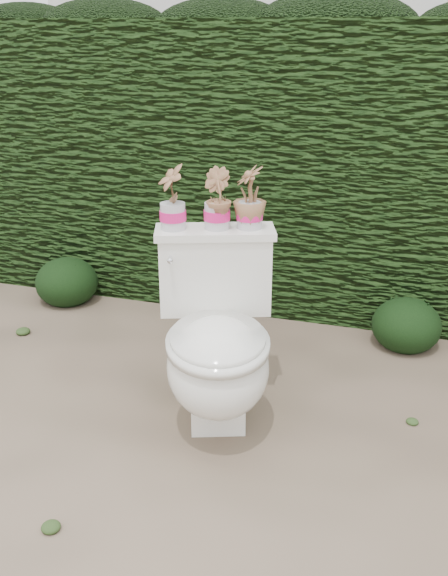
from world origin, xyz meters
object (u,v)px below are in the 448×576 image
(toilet, at_px, (217,345))
(potted_plant_center, at_px, (217,201))
(potted_plant_right, at_px, (250,199))
(potted_plant_left, at_px, (172,199))

(toilet, relative_size, potted_plant_center, 3.33)
(toilet, height_order, potted_plant_right, potted_plant_right)
(toilet, relative_size, potted_plant_left, 3.10)
(potted_plant_center, relative_size, potted_plant_right, 0.96)
(toilet, xyz_separation_m, potted_plant_left, (-0.24, 0.17, 0.55))
(potted_plant_left, distance_m, potted_plant_center, 0.18)
(toilet, bearing_deg, potted_plant_right, 58.98)
(toilet, bearing_deg, potted_plant_left, 125.86)
(potted_plant_left, xyz_separation_m, potted_plant_right, (0.30, 0.11, -0.00))
(potted_plant_left, height_order, potted_plant_center, potted_plant_left)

